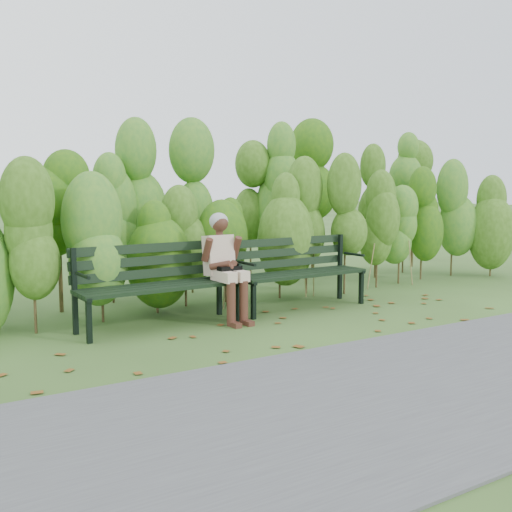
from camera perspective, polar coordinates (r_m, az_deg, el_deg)
ground at (r=6.55m, az=1.63°, el=-6.83°), size 80.00×80.00×0.00m
footpath at (r=4.94m, az=16.16°, el=-11.60°), size 60.00×2.50×0.01m
hedge_band at (r=7.99m, az=-5.75°, el=4.70°), size 11.04×1.67×2.42m
leaf_litter at (r=6.41m, az=1.72°, el=-7.11°), size 4.98×2.29×0.01m
bench_left at (r=6.62m, az=-9.46°, el=-2.09°), size 1.83×0.66×0.90m
bench_right at (r=7.58m, az=3.83°, el=-1.00°), size 1.78×0.62×0.88m
seated_woman at (r=6.79m, az=-3.03°, el=-0.32°), size 0.47×0.69×1.23m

